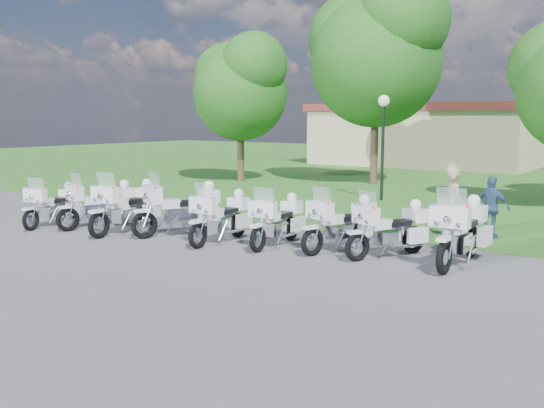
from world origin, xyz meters
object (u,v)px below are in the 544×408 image
Objects in this scene: motorcycle_8 at (462,231)px; motorcycle_4 at (222,216)px; motorcycle_3 at (182,208)px; motorcycle_6 at (343,223)px; motorcycle_1 at (101,204)px; lamp_post at (383,121)px; motorcycle_5 at (278,220)px; motorcycle_7 at (391,228)px; motorcycle_0 at (53,205)px; bystander_a at (453,204)px; bystander_c at (491,208)px; motorcycle_2 at (128,206)px.

motorcycle_4 is at bearing 10.42° from motorcycle_8.
motorcycle_6 is at bearing -147.73° from motorcycle_3.
motorcycle_1 is 1.02× the size of motorcycle_4.
motorcycle_6 is 0.58× the size of lamp_post.
motorcycle_5 is at bearing -80.55° from lamp_post.
motorcycle_1 is at bearing 33.76° from motorcycle_7.
motorcycle_8 is (2.79, 0.29, 0.07)m from motorcycle_6.
motorcycle_0 is 1.22× the size of bystander_a.
motorcycle_7 is (5.79, 0.88, -0.08)m from motorcycle_3.
motorcycle_4 is 4.38m from motorcycle_7.
bystander_c is at bearing -85.43° from motorcycle_7.
motorcycle_4 is 0.59× the size of lamp_post.
bystander_a reaches higher than motorcycle_2.
motorcycle_6 is at bearing 4.68° from motorcycle_8.
motorcycle_8 is 3.18m from bystander_a.
motorcycle_3 is 1.13× the size of motorcycle_7.
bystander_a is (6.13, 4.04, 0.16)m from motorcycle_3.
motorcycle_3 is at bearing 25.38° from motorcycle_6.
motorcycle_2 is 9.02m from motorcycle_8.
motorcycle_7 is (8.51, 1.45, -0.03)m from motorcycle_1.
motorcycle_3 is 1.38× the size of bystander_a.
bystander_a reaches higher than motorcycle_7.
bystander_a is at bearing -49.28° from lamp_post.
bystander_a is (1.58, 3.22, 0.23)m from motorcycle_6.
motorcycle_0 is 4.31m from motorcycle_3.
bystander_a reaches higher than motorcycle_0.
motorcycle_6 is 0.88× the size of motorcycle_8.
motorcycle_4 is at bearing -160.77° from motorcycle_1.
bystander_a reaches higher than motorcycle_5.
lamp_post is (-5.92, 8.39, 2.32)m from motorcycle_8.
lamp_post reaches higher than motorcycle_4.
motorcycle_2 is 1.05× the size of motorcycle_3.
motorcycle_4 is 1.51m from motorcycle_5.
bystander_a is at bearing -153.71° from motorcycle_2.
motorcycle_2 is 6.23m from motorcycle_6.
motorcycle_8 is 1.60× the size of bystander_c.
bystander_c is (8.54, 5.02, 0.10)m from motorcycle_2.
motorcycle_6 is 4.37m from bystander_c.
motorcycle_4 is 3.17m from motorcycle_6.
motorcycle_7 is 1.32× the size of bystander_c.
bystander_a reaches higher than motorcycle_3.
motorcycle_1 is at bearing 8.11° from motorcycle_8.
motorcycle_8 reaches higher than motorcycle_3.
motorcycle_4 is 6.20m from bystander_a.
lamp_post is 7.53m from bystander_a.
motorcycle_1 is (1.42, 0.63, 0.06)m from motorcycle_0.
bystander_c is (5.60, -5.10, -2.23)m from lamp_post.
motorcycle_1 is 7.40m from motorcycle_6.
motorcycle_8 is 3.31m from bystander_c.
motorcycle_4 is (4.24, 0.46, -0.02)m from motorcycle_1.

